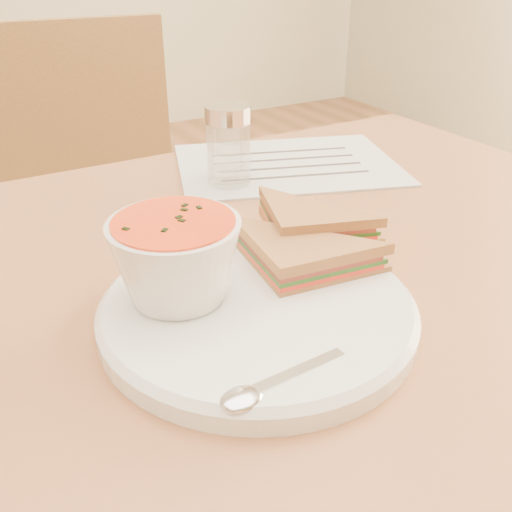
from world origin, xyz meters
TOP-DOWN VIEW (x-y plane):
  - dining_table at (0.00, 0.00)m, footprint 1.00×0.70m
  - chair_far at (-0.00, 0.63)m, footprint 0.43×0.43m
  - plate at (-0.06, -0.10)m, footprint 0.35×0.35m
  - soup_bowl at (-0.12, -0.06)m, footprint 0.13×0.13m
  - sandwich_half_a at (-0.04, -0.11)m, footprint 0.13×0.13m
  - sandwich_half_b at (-0.01, -0.06)m, footprint 0.13×0.13m
  - spoon at (-0.08, -0.20)m, footprint 0.16×0.04m
  - paper_menu at (0.17, 0.21)m, footprint 0.37×0.32m
  - condiment_shaker at (0.06, 0.19)m, footprint 0.08×0.08m

SIDE VIEW (x-z plane):
  - dining_table at x=0.00m, z-range 0.00..0.75m
  - chair_far at x=0.00m, z-range 0.00..0.90m
  - paper_menu at x=0.17m, z-range 0.75..0.75m
  - plate at x=-0.06m, z-range 0.75..0.77m
  - spoon at x=-0.08m, z-range 0.77..0.78m
  - sandwich_half_a at x=-0.04m, z-range 0.77..0.80m
  - sandwich_half_b at x=-0.01m, z-range 0.78..0.81m
  - condiment_shaker at x=0.06m, z-range 0.75..0.86m
  - soup_bowl at x=-0.12m, z-range 0.77..0.84m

